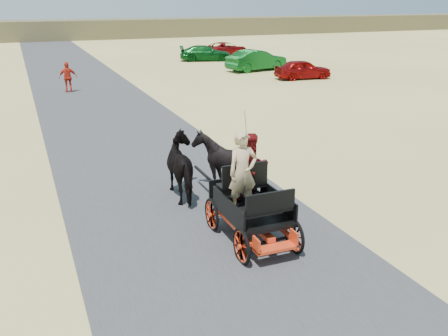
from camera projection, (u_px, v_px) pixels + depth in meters
name	position (u px, v px, depth m)	size (l,w,h in m)	color
ground	(248.00, 282.00, 9.57)	(140.00, 140.00, 0.00)	tan
road	(248.00, 282.00, 9.57)	(6.00, 140.00, 0.01)	#38383A
ridge_far	(43.00, 30.00, 63.44)	(140.00, 6.00, 2.40)	brown
carriage	(251.00, 225.00, 11.15)	(1.30, 2.40, 0.72)	black
horse_left	(185.00, 167.00, 13.42)	(0.91, 2.01, 1.70)	black
horse_right	(223.00, 162.00, 13.82)	(1.37, 1.54, 1.70)	black
driver_man	(243.00, 172.00, 10.72)	(0.66, 0.43, 1.80)	tan
passenger_woman	(253.00, 167.00, 11.41)	(0.77, 0.60, 1.58)	#660C0F
pedestrian	(68.00, 77.00, 28.44)	(1.01, 0.42, 1.73)	red
car_a	(303.00, 69.00, 33.18)	(1.51, 3.76, 1.28)	maroon
car_b	(257.00, 60.00, 36.91)	(1.62, 4.66, 1.53)	#0C4C19
car_c	(206.00, 53.00, 42.72)	(1.81, 4.44, 1.29)	#0C4C19
car_d	(225.00, 49.00, 45.83)	(2.16, 4.69, 1.30)	maroon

